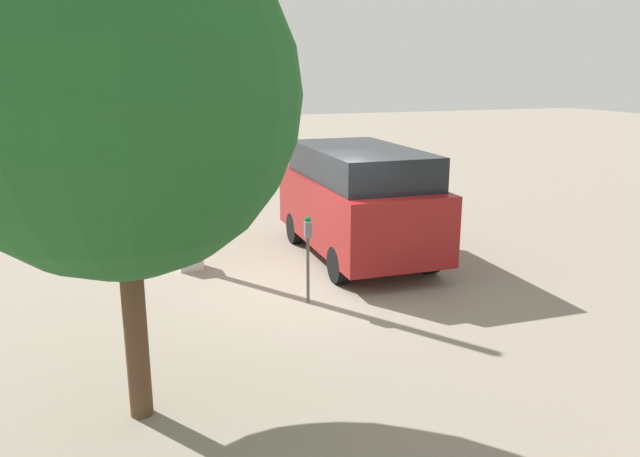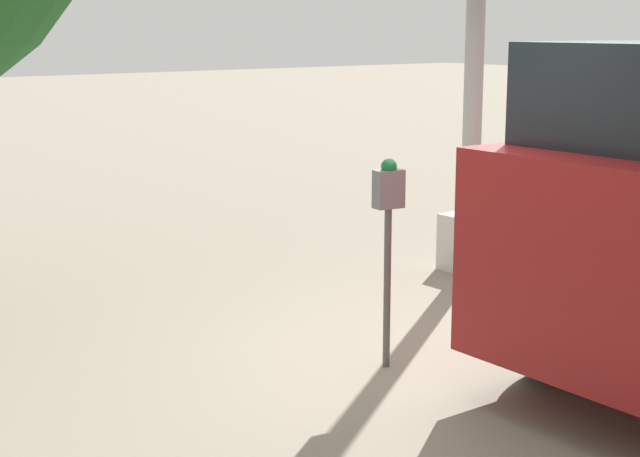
{
  "view_description": "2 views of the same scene",
  "coord_description": "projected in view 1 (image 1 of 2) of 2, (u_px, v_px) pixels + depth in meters",
  "views": [
    {
      "loc": [
        -9.8,
        3.42,
        3.76
      ],
      "look_at": [
        -1.03,
        0.32,
        1.35
      ],
      "focal_mm": 35.0,
      "sensor_mm": 36.0,
      "label": 1
    },
    {
      "loc": [
        -5.03,
        -4.44,
        2.34
      ],
      "look_at": [
        -0.79,
        0.96,
        0.91
      ],
      "focal_mm": 55.0,
      "sensor_mm": 36.0,
      "label": 2
    }
  ],
  "objects": [
    {
      "name": "parked_van",
      "position": [
        358.0,
        199.0,
        12.47
      ],
      "size": [
        4.55,
        2.13,
        2.24
      ],
      "rotation": [
        0.0,
        0.0,
        -0.02
      ],
      "color": "maroon",
      "rests_on": "ground"
    },
    {
      "name": "ground_plane",
      "position": [
        318.0,
        287.0,
        10.99
      ],
      "size": [
        80.0,
        80.0,
        0.0
      ],
      "primitive_type": "plane",
      "color": "gray"
    },
    {
      "name": "lamp_post",
      "position": [
        186.0,
        170.0,
        11.54
      ],
      "size": [
        0.44,
        0.44,
        5.47
      ],
      "color": "beige",
      "rests_on": "ground"
    },
    {
      "name": "parking_meter_near",
      "position": [
        308.0,
        240.0,
        10.0
      ],
      "size": [
        0.22,
        0.14,
        1.47
      ],
      "rotation": [
        0.0,
        0.0,
        -0.18
      ],
      "color": "#4C4C4C",
      "rests_on": "ground"
    },
    {
      "name": "street_tree",
      "position": [
        117.0,
        96.0,
        6.1
      ],
      "size": [
        3.66,
        3.66,
        5.32
      ],
      "color": "#513823",
      "rests_on": "ground"
    }
  ]
}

